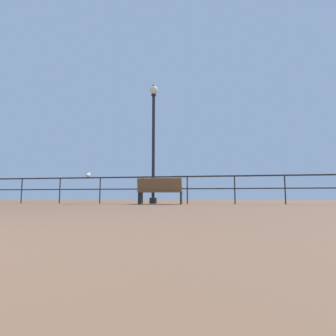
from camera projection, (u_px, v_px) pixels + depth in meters
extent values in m
cube|color=#292423|center=(165.00, 177.00, 10.20)|extent=(21.84, 0.05, 0.05)
cube|color=#292423|center=(165.00, 189.00, 10.15)|extent=(21.84, 0.04, 0.04)
cylinder|color=#292423|center=(22.00, 191.00, 11.14)|extent=(0.04, 0.04, 0.99)
cylinder|color=#292423|center=(60.00, 191.00, 10.86)|extent=(0.04, 0.04, 0.99)
cylinder|color=#292423|center=(100.00, 191.00, 10.57)|extent=(0.04, 0.04, 0.99)
cylinder|color=#292423|center=(142.00, 190.00, 10.29)|extent=(0.04, 0.04, 0.99)
cylinder|color=#292423|center=(187.00, 190.00, 10.00)|extent=(0.04, 0.04, 0.99)
cylinder|color=#292423|center=(235.00, 190.00, 9.72)|extent=(0.04, 0.04, 0.99)
cylinder|color=#292423|center=(285.00, 190.00, 9.43)|extent=(0.04, 0.04, 0.99)
cube|color=brown|center=(160.00, 192.00, 9.34)|extent=(1.51, 0.47, 0.05)
cube|color=brown|center=(159.00, 185.00, 9.17)|extent=(1.50, 0.16, 0.45)
cube|color=black|center=(181.00, 198.00, 9.21)|extent=(0.05, 0.39, 0.43)
cube|color=black|center=(182.00, 188.00, 9.41)|extent=(0.04, 0.30, 0.04)
cube|color=black|center=(140.00, 198.00, 9.42)|extent=(0.05, 0.39, 0.43)
cube|color=black|center=(141.00, 188.00, 9.62)|extent=(0.04, 0.30, 0.04)
cylinder|color=black|center=(153.00, 201.00, 10.34)|extent=(0.28, 0.28, 0.22)
cylinder|color=black|center=(153.00, 146.00, 10.57)|extent=(0.12, 0.12, 3.96)
cylinder|color=black|center=(154.00, 95.00, 10.78)|extent=(0.18, 0.18, 0.06)
sphere|color=silver|center=(154.00, 90.00, 10.80)|extent=(0.33, 0.33, 0.33)
cone|color=black|center=(154.00, 85.00, 10.82)|extent=(0.14, 0.14, 0.10)
ellipsoid|color=silver|center=(88.00, 175.00, 10.72)|extent=(0.19, 0.28, 0.15)
ellipsoid|color=gray|center=(88.00, 175.00, 10.72)|extent=(0.14, 0.25, 0.05)
sphere|color=silver|center=(89.00, 174.00, 10.85)|extent=(0.12, 0.12, 0.12)
cone|color=gold|center=(90.00, 174.00, 10.93)|extent=(0.05, 0.05, 0.05)
cube|color=gray|center=(86.00, 175.00, 10.58)|extent=(0.08, 0.10, 0.02)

